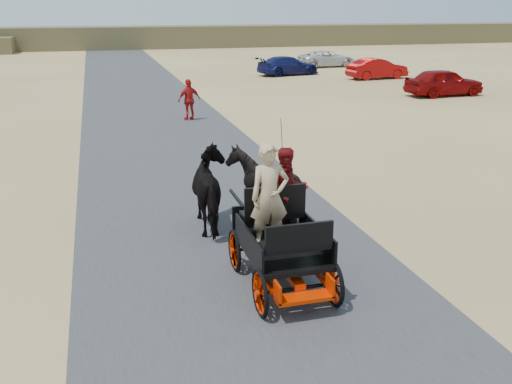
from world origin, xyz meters
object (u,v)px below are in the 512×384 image
object	(u,v)px
car_d	(327,59)
carriage	(281,266)
pedestrian	(189,100)
car_a	(444,82)
horse_left	(214,190)
horse_right	(263,186)
car_c	(288,66)
car_b	(377,69)

from	to	relation	value
car_d	carriage	bearing A→B (deg)	153.53
pedestrian	car_a	world-z (taller)	pedestrian
carriage	horse_left	size ratio (longest dim) A/B	1.20
horse_left	car_d	xyz separation A→B (m)	(15.60, 31.47, -0.22)
horse_left	horse_right	xyz separation A→B (m)	(1.10, 0.00, 0.00)
horse_right	car_a	size ratio (longest dim) A/B	0.40
pedestrian	car_d	bearing A→B (deg)	-143.83
carriage	car_a	world-z (taller)	car_a
car_a	car_d	xyz separation A→B (m)	(-0.18, 15.95, -0.09)
horse_left	car_d	size ratio (longest dim) A/B	0.44
car_c	car_d	world-z (taller)	car_c
horse_right	car_d	xyz separation A→B (m)	(14.50, 31.47, -0.22)
car_c	horse_left	bearing A→B (deg)	146.41
horse_right	car_a	xyz separation A→B (m)	(14.68, 15.52, -0.12)
car_d	car_a	bearing A→B (deg)	177.75
car_d	horse_right	bearing A→B (deg)	152.38
horse_right	car_c	distance (m)	28.62
carriage	pedestrian	xyz separation A→B (m)	(0.93, 15.39, 0.50)
pedestrian	horse_left	bearing A→B (deg)	65.85
horse_left	horse_right	world-z (taller)	horse_right
car_c	car_b	bearing A→B (deg)	-137.98
carriage	horse_right	world-z (taller)	horse_right
carriage	car_d	world-z (taller)	car_d
car_c	carriage	bearing A→B (deg)	149.35
carriage	car_c	distance (m)	31.63
car_a	car_d	bearing A→B (deg)	-2.23
car_b	horse_right	bearing A→B (deg)	141.31
carriage	car_b	xyz separation A→B (m)	(15.23, 26.27, 0.31)
horse_left	pedestrian	world-z (taller)	pedestrian
pedestrian	car_d	distance (m)	23.73
horse_right	car_a	distance (m)	21.36
horse_left	car_a	bearing A→B (deg)	-135.47
pedestrian	car_b	size ratio (longest dim) A/B	0.43
car_c	car_d	xyz separation A→B (m)	(4.80, 4.54, -0.01)
car_c	car_d	bearing A→B (deg)	-58.36
horse_right	car_d	world-z (taller)	horse_right
horse_right	car_a	bearing A→B (deg)	-133.40
carriage	car_d	distance (m)	37.61
car_a	car_b	distance (m)	7.75
car_d	car_b	bearing A→B (deg)	178.39
pedestrian	car_d	xyz separation A→B (m)	(14.12, 19.07, -0.23)
car_b	car_d	bearing A→B (deg)	-5.17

